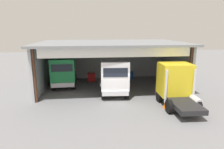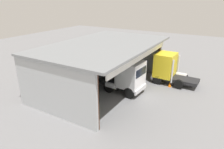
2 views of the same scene
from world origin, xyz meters
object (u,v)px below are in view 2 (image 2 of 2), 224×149
at_px(traffic_cone, 170,84).
at_px(tool_cart, 73,84).
at_px(truck_yellow_center_bay, 168,68).
at_px(truck_white_right_bay, 128,77).
at_px(oil_drum, 93,70).
at_px(truck_green_center_left_bay, 70,88).

bearing_deg(traffic_cone, tool_cart, 122.51).
bearing_deg(truck_yellow_center_bay, tool_cart, 131.25).
distance_m(truck_white_right_bay, truck_yellow_center_bay, 5.52).
distance_m(oil_drum, traffic_cone, 10.03).
bearing_deg(tool_cart, oil_drum, 10.73).
xyz_separation_m(truck_yellow_center_bay, tool_cart, (-6.88, 8.39, -1.26)).
relative_size(truck_green_center_left_bay, oil_drum, 5.56).
height_order(truck_yellow_center_bay, oil_drum, truck_yellow_center_bay).
bearing_deg(oil_drum, truck_green_center_left_bay, -157.33).
bearing_deg(tool_cart, truck_yellow_center_bay, -50.65).
bearing_deg(truck_yellow_center_bay, truck_green_center_left_bay, 150.42).
relative_size(oil_drum, tool_cart, 0.88).
xyz_separation_m(truck_green_center_left_bay, truck_yellow_center_bay, (9.82, -6.01, 0.03)).
height_order(truck_green_center_left_bay, oil_drum, truck_green_center_left_bay).
height_order(truck_green_center_left_bay, truck_yellow_center_bay, truck_green_center_left_bay).
relative_size(truck_white_right_bay, oil_drum, 5.86).
bearing_deg(truck_white_right_bay, traffic_cone, 140.75).
height_order(truck_green_center_left_bay, traffic_cone, truck_green_center_left_bay).
distance_m(tool_cart, traffic_cone, 10.73).
relative_size(truck_white_right_bay, tool_cart, 5.14).
distance_m(truck_white_right_bay, traffic_cone, 5.22).
relative_size(truck_green_center_left_bay, traffic_cone, 8.71).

